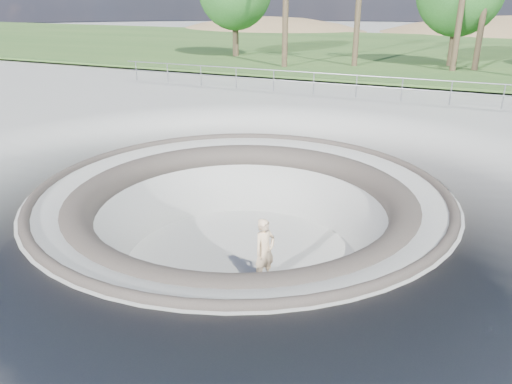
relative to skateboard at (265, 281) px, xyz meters
The scene contains 7 objects.
ground 2.31m from the skateboard, 137.16° to the left, with size 180.00×180.00×0.00m, color #9B9C97.
skate_bowl 1.42m from the skateboard, 137.16° to the left, with size 14.00×14.00×4.10m.
grass_strip 35.04m from the skateboard, 91.71° to the left, with size 180.00×36.00×0.12m.
distant_hills 58.43m from the skateboard, 87.31° to the left, with size 103.20×45.00×28.60m.
safety_railing 13.25m from the skateboard, 94.59° to the left, with size 25.00×0.06×1.03m.
skateboard is the anchor object (origin of this frame).
skater 0.81m from the skateboard, 45.00° to the right, with size 0.58×0.38×1.59m, color beige.
Camera 1 is at (5.01, -10.43, 4.52)m, focal length 35.00 mm.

